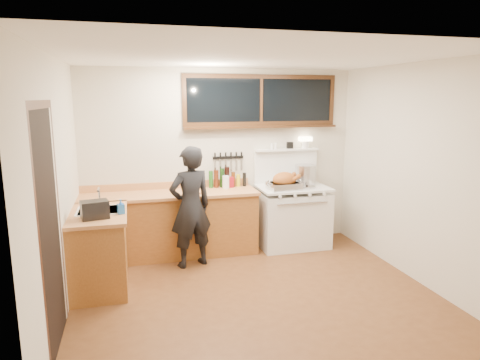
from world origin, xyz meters
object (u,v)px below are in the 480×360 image
object	(u,v)px
man	(191,207)
roast_turkey	(285,182)
vintage_stove	(292,215)
cutting_board	(190,189)

from	to	relation	value
man	roast_turkey	bearing A→B (deg)	10.96
vintage_stove	cutting_board	world-z (taller)	vintage_stove
vintage_stove	cutting_board	size ratio (longest dim) A/B	3.93
vintage_stove	cutting_board	xyz separation A→B (m)	(-1.53, -0.04, 0.48)
vintage_stove	roast_turkey	size ratio (longest dim) A/B	3.30
vintage_stove	man	world-z (taller)	vintage_stove
man	roast_turkey	distance (m)	1.43
cutting_board	man	bearing A→B (deg)	-97.52
roast_turkey	cutting_board	bearing A→B (deg)	175.37
vintage_stove	man	distance (m)	1.66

